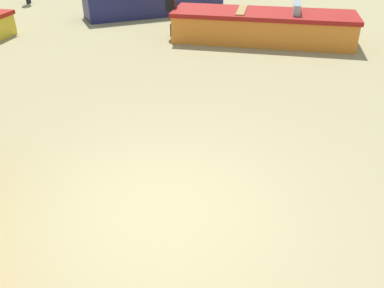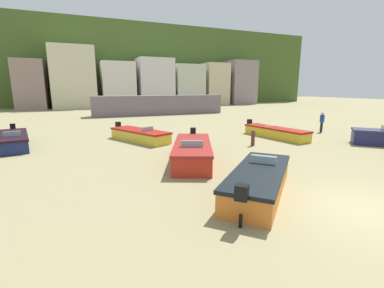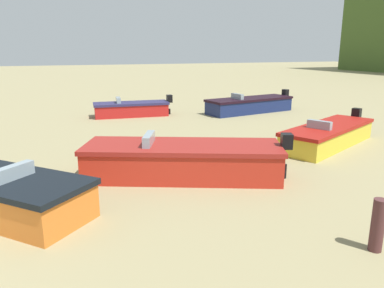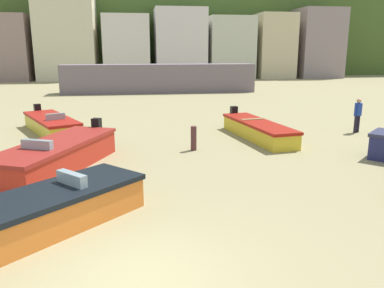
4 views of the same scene
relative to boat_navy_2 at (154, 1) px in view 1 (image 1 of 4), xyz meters
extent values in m
plane|color=#948960|center=(-10.41, -5.04, -0.49)|extent=(160.00, 160.00, 0.00)
cube|color=navy|center=(-0.01, 0.01, -0.07)|extent=(4.49, 4.62, 0.84)
cylinder|color=black|center=(1.86, -1.96, -0.28)|extent=(0.14, 0.14, 0.42)
cube|color=orange|center=(-2.14, -4.55, -0.12)|extent=(2.38, 5.38, 0.75)
cube|color=maroon|center=(-2.14, -4.55, 0.32)|extent=(2.47, 5.49, 0.12)
cube|color=black|center=(-2.59, -1.81, 0.50)|extent=(0.36, 0.33, 0.40)
cylinder|color=black|center=(-2.59, -1.81, -0.30)|extent=(0.11, 0.11, 0.37)
cube|color=#8C9EA8|center=(-1.99, -5.45, 0.52)|extent=(0.95, 0.35, 0.28)
cube|color=olive|center=(-2.25, -3.91, 0.37)|extent=(1.34, 0.45, 0.08)
camera|label=1|loc=(-14.23, -6.90, 2.98)|focal=38.05mm
camera|label=2|loc=(-17.84, -9.90, 3.03)|focal=25.00mm
camera|label=3|loc=(-3.89, -1.41, 2.91)|focal=34.72mm
camera|label=4|loc=(-10.39, -11.08, 3.36)|focal=36.75mm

